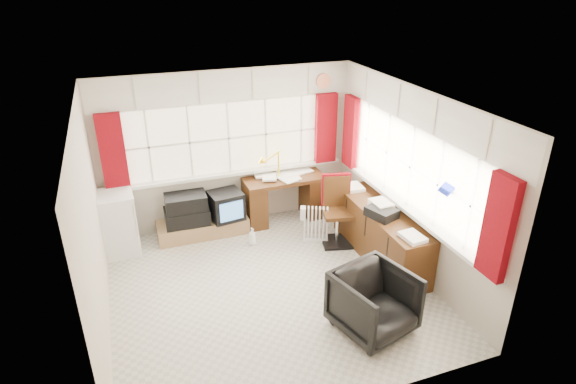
% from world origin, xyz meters
% --- Properties ---
extents(ground, '(4.00, 4.00, 0.00)m').
position_xyz_m(ground, '(0.00, 0.00, 0.00)').
color(ground, beige).
rests_on(ground, ground).
extents(room_walls, '(4.00, 4.00, 4.00)m').
position_xyz_m(room_walls, '(0.00, 0.00, 1.50)').
color(room_walls, beige).
rests_on(room_walls, ground).
extents(window_back, '(3.70, 0.12, 3.60)m').
position_xyz_m(window_back, '(0.00, 1.94, 0.95)').
color(window_back, '#F2E4C0').
rests_on(window_back, room_walls).
extents(window_right, '(0.12, 3.70, 3.60)m').
position_xyz_m(window_right, '(1.94, 0.00, 0.95)').
color(window_right, '#F2E4C0').
rests_on(window_right, room_walls).
extents(curtains, '(3.83, 3.83, 1.15)m').
position_xyz_m(curtains, '(0.92, 0.93, 1.46)').
color(curtains, maroon).
rests_on(curtains, room_walls).
extents(overhead_cabinets, '(3.98, 3.98, 0.48)m').
position_xyz_m(overhead_cabinets, '(0.98, 0.98, 2.25)').
color(overhead_cabinets, white).
rests_on(overhead_cabinets, room_walls).
extents(desk, '(1.33, 0.67, 0.80)m').
position_xyz_m(desk, '(0.82, 1.80, 0.42)').
color(desk, '#4E2912').
rests_on(desk, ground).
extents(desk_lamp, '(0.19, 0.18, 0.47)m').
position_xyz_m(desk_lamp, '(0.74, 1.78, 1.08)').
color(desk_lamp, yellow).
rests_on(desk_lamp, desk).
extents(task_chair, '(0.53, 0.56, 1.06)m').
position_xyz_m(task_chair, '(1.35, 0.86, 0.57)').
color(task_chair, black).
rests_on(task_chair, ground).
extents(office_chair, '(1.00, 1.01, 0.75)m').
position_xyz_m(office_chair, '(0.88, -1.14, 0.38)').
color(office_chair, black).
rests_on(office_chair, ground).
extents(radiator, '(0.41, 0.29, 0.57)m').
position_xyz_m(radiator, '(1.04, 0.93, 0.23)').
color(radiator, white).
rests_on(radiator, ground).
extents(credenza, '(0.50, 2.00, 0.85)m').
position_xyz_m(credenza, '(1.73, 0.20, 0.39)').
color(credenza, '#4E2912').
rests_on(credenza, ground).
extents(file_tray, '(0.41, 0.47, 0.13)m').
position_xyz_m(file_tray, '(1.63, 0.05, 0.81)').
color(file_tray, black).
rests_on(file_tray, credenza).
extents(tv_bench, '(1.40, 0.50, 0.25)m').
position_xyz_m(tv_bench, '(-0.55, 1.72, 0.12)').
color(tv_bench, '#936F49').
rests_on(tv_bench, ground).
extents(crt_tv, '(0.54, 0.52, 0.44)m').
position_xyz_m(crt_tv, '(-0.17, 1.65, 0.47)').
color(crt_tv, black).
rests_on(crt_tv, tv_bench).
extents(hifi_stack, '(0.68, 0.44, 0.48)m').
position_xyz_m(hifi_stack, '(-0.78, 1.70, 0.48)').
color(hifi_stack, black).
rests_on(hifi_stack, tv_bench).
extents(mini_fridge, '(0.57, 0.57, 0.94)m').
position_xyz_m(mini_fridge, '(-1.80, 1.63, 0.47)').
color(mini_fridge, white).
rests_on(mini_fridge, ground).
extents(spray_bottle_a, '(0.13, 0.14, 0.28)m').
position_xyz_m(spray_bottle_a, '(0.09, 1.14, 0.14)').
color(spray_bottle_a, white).
rests_on(spray_bottle_a, ground).
extents(spray_bottle_b, '(0.11, 0.11, 0.20)m').
position_xyz_m(spray_bottle_b, '(-0.72, 1.55, 0.10)').
color(spray_bottle_b, '#92DAC7').
rests_on(spray_bottle_b, ground).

